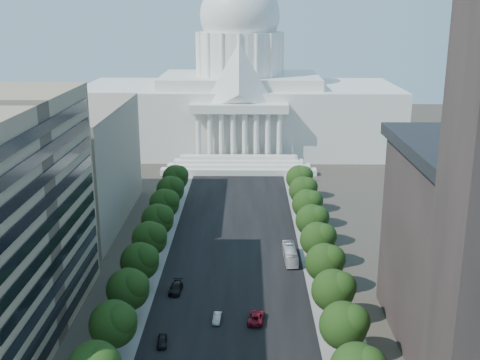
{
  "coord_description": "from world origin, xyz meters",
  "views": [
    {
      "loc": [
        2.93,
        -47.89,
        53.83
      ],
      "look_at": [
        1.31,
        82.37,
        16.37
      ],
      "focal_mm": 45.0,
      "sensor_mm": 36.0,
      "label": 1
    }
  ],
  "objects_px": {
    "car_red": "(256,317)",
    "car_dark_b": "(176,288)",
    "city_bus": "(290,254)",
    "car_silver": "(217,318)",
    "car_dark_a": "(162,341)"
  },
  "relations": [
    {
      "from": "car_dark_a",
      "to": "city_bus",
      "type": "relative_size",
      "value": 0.37
    },
    {
      "from": "car_red",
      "to": "car_dark_b",
      "type": "height_order",
      "value": "car_dark_b"
    },
    {
      "from": "car_dark_a",
      "to": "car_silver",
      "type": "distance_m",
      "value": 11.75
    },
    {
      "from": "car_silver",
      "to": "car_dark_b",
      "type": "height_order",
      "value": "car_dark_b"
    },
    {
      "from": "car_silver",
      "to": "car_red",
      "type": "xyz_separation_m",
      "value": [
        6.94,
        0.18,
        0.16
      ]
    },
    {
      "from": "car_dark_a",
      "to": "car_red",
      "type": "distance_m",
      "value": 17.62
    },
    {
      "from": "car_dark_b",
      "to": "city_bus",
      "type": "bearing_deg",
      "value": 36.58
    },
    {
      "from": "car_red",
      "to": "city_bus",
      "type": "xyz_separation_m",
      "value": [
        7.86,
        26.91,
        0.71
      ]
    },
    {
      "from": "car_silver",
      "to": "car_dark_b",
      "type": "relative_size",
      "value": 0.69
    },
    {
      "from": "car_red",
      "to": "city_bus",
      "type": "bearing_deg",
      "value": -99.53
    },
    {
      "from": "car_silver",
      "to": "car_dark_b",
      "type": "bearing_deg",
      "value": 130.54
    },
    {
      "from": "car_silver",
      "to": "car_red",
      "type": "height_order",
      "value": "car_red"
    },
    {
      "from": "car_red",
      "to": "car_dark_b",
      "type": "bearing_deg",
      "value": -29.11
    },
    {
      "from": "car_dark_a",
      "to": "city_bus",
      "type": "bearing_deg",
      "value": 50.9
    },
    {
      "from": "car_dark_a",
      "to": "car_silver",
      "type": "height_order",
      "value": "car_dark_a"
    }
  ]
}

